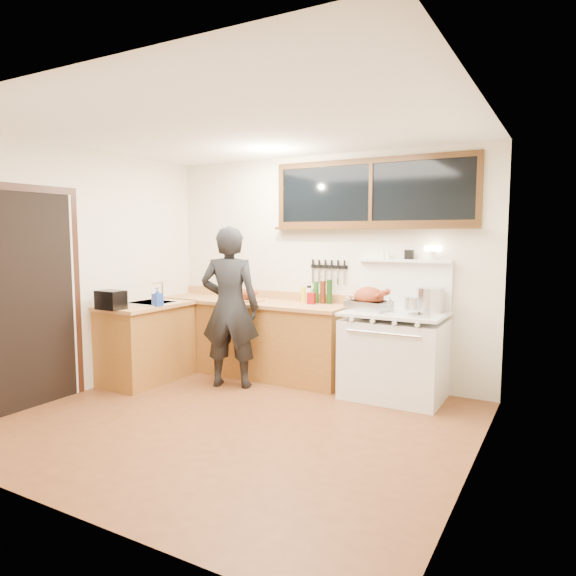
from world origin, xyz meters
The scene contains 20 objects.
ground_plane centered at (0.00, 0.00, -0.01)m, with size 4.00×3.50×0.02m, color brown.
room_shell centered at (0.00, 0.00, 1.65)m, with size 4.10×3.60×2.65m.
counter_back centered at (-0.80, 1.45, 0.45)m, with size 2.44×0.64×1.00m.
counter_left centered at (-1.70, 0.62, 0.45)m, with size 0.64×1.09×0.90m.
sink_unit centered at (-1.68, 0.70, 0.85)m, with size 0.50×0.45×0.37m.
vintage_stove centered at (1.00, 1.41, 0.47)m, with size 1.02×0.74×1.58m.
back_window centered at (0.60, 1.72, 2.06)m, with size 2.32×0.13×0.77m.
left_doorway centered at (-1.99, -0.55, 1.09)m, with size 0.02×1.04×2.17m.
knife_strip centered at (0.10, 1.73, 1.31)m, with size 0.46×0.03×0.28m.
man centered at (-0.72, 0.91, 0.89)m, with size 0.76×0.63×1.79m.
soap_bottle centered at (-1.43, 0.53, 1.00)m, with size 0.11×0.11×0.21m.
toaster centered at (-1.70, 0.12, 1.00)m, with size 0.29×0.21×0.20m.
cutting_board centered at (-0.79, 1.37, 0.95)m, with size 0.39×0.32×0.13m.
roast_turkey centered at (0.72, 1.41, 1.00)m, with size 0.48×0.39×0.25m.
stockpot centered at (1.32, 1.56, 1.03)m, with size 0.34×0.34×0.25m.
saucepan centered at (1.12, 1.64, 0.97)m, with size 0.23×0.32×0.14m.
pot_lid centered at (1.29, 1.26, 0.91)m, with size 0.26×0.26×0.04m.
coffee_tin centered at (-0.02, 1.52, 0.97)m, with size 0.10×0.08×0.13m.
pitcher centered at (-0.09, 1.63, 0.99)m, with size 0.12×0.12×0.17m.
bottle_cluster centered at (0.02, 1.63, 1.02)m, with size 0.39×0.07×0.28m.
Camera 1 is at (2.58, -3.68, 1.70)m, focal length 32.00 mm.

